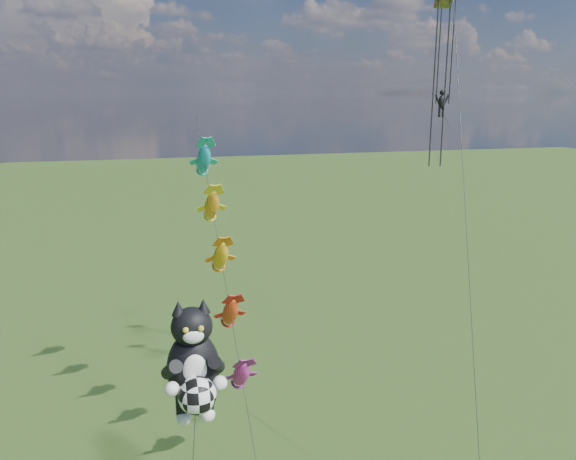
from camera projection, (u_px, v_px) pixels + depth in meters
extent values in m
ellipsoid|color=black|center=(193.00, 368.00, 20.66)|extent=(2.34, 2.11, 2.84)
ellipsoid|color=black|center=(192.00, 327.00, 20.18)|extent=(1.85, 1.76, 1.44)
cone|color=black|center=(178.00, 308.00, 19.89)|extent=(0.62, 0.62, 0.53)
cone|color=black|center=(203.00, 306.00, 20.11)|extent=(0.62, 0.62, 0.53)
ellipsoid|color=white|center=(193.00, 336.00, 19.67)|extent=(0.82, 0.58, 0.51)
ellipsoid|color=white|center=(195.00, 370.00, 19.97)|extent=(0.95, 0.59, 1.17)
sphere|color=gold|center=(186.00, 330.00, 19.47)|extent=(0.21, 0.21, 0.21)
sphere|color=gold|center=(201.00, 329.00, 19.61)|extent=(0.21, 0.21, 0.21)
sphere|color=white|center=(172.00, 389.00, 19.63)|extent=(0.53, 0.53, 0.53)
sphere|color=white|center=(220.00, 383.00, 20.05)|extent=(0.53, 0.53, 0.53)
sphere|color=white|center=(184.00, 418.00, 20.88)|extent=(0.57, 0.57, 0.57)
sphere|color=white|center=(208.00, 415.00, 21.10)|extent=(0.57, 0.57, 0.57)
sphere|color=white|center=(197.00, 395.00, 19.64)|extent=(1.35, 1.35, 1.35)
cylinder|color=black|center=(225.00, 280.00, 29.97)|extent=(0.88, 15.81, 17.23)
ellipsoid|color=#D83392|center=(241.00, 374.00, 27.65)|extent=(0.91, 2.23, 2.28)
ellipsoid|color=orange|center=(230.00, 312.00, 29.13)|extent=(0.91, 2.23, 2.28)
ellipsoid|color=yellow|center=(221.00, 256.00, 30.60)|extent=(0.91, 2.23, 2.28)
ellipsoid|color=#D84619|center=(212.00, 205.00, 32.08)|extent=(0.91, 2.23, 2.28)
ellipsoid|color=#1975BF|center=(204.00, 159.00, 33.55)|extent=(0.91, 2.23, 2.28)
cylinder|color=black|center=(465.00, 206.00, 26.84)|extent=(5.99, 16.03, 26.08)
cube|color=#159F1F|center=(444.00, 2.00, 29.82)|extent=(1.06, 0.90, 0.59)
cylinder|color=black|center=(433.00, 89.00, 30.80)|extent=(0.08, 0.08, 8.94)
cylinder|color=black|center=(444.00, 89.00, 30.96)|extent=(0.08, 0.08, 8.94)
cylinder|color=black|center=(440.00, 39.00, 33.01)|extent=(0.08, 0.08, 7.87)
cylinder|color=black|center=(451.00, 39.00, 33.21)|extent=(0.08, 0.08, 7.87)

